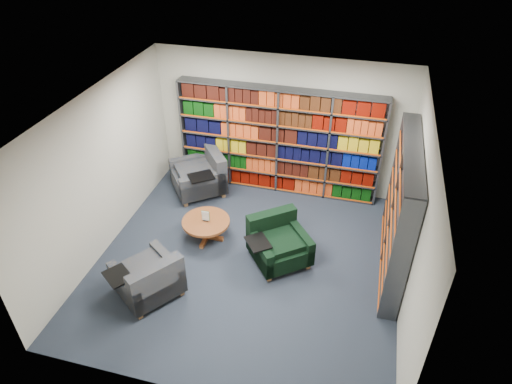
% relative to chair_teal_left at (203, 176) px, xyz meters
% --- Properties ---
extents(room_shell, '(5.02, 5.02, 2.82)m').
position_rel_chair_teal_left_xyz_m(room_shell, '(1.47, -1.85, 1.04)').
color(room_shell, black).
rests_on(room_shell, ground).
extents(bookshelf_back, '(4.00, 0.28, 2.20)m').
position_rel_chair_teal_left_xyz_m(bookshelf_back, '(1.47, 0.49, 0.74)').
color(bookshelf_back, '#47494F').
rests_on(bookshelf_back, ground).
extents(bookshelf_right, '(0.28, 2.50, 2.20)m').
position_rel_chair_teal_left_xyz_m(bookshelf_right, '(3.81, -1.25, 0.74)').
color(bookshelf_right, '#47494F').
rests_on(bookshelf_right, ground).
extents(chair_teal_left, '(1.35, 1.37, 0.88)m').
position_rel_chair_teal_left_xyz_m(chair_teal_left, '(0.00, 0.00, 0.00)').
color(chair_teal_left, '#031637').
rests_on(chair_teal_left, ground).
extents(chair_green_right, '(1.23, 1.23, 0.80)m').
position_rel_chair_teal_left_xyz_m(chair_green_right, '(1.93, -1.61, -0.03)').
color(chair_green_right, black).
rests_on(chair_green_right, ground).
extents(chair_teal_front, '(1.23, 1.23, 0.80)m').
position_rel_chair_teal_left_xyz_m(chair_teal_front, '(0.23, -2.96, -0.03)').
color(chair_teal_front, '#031637').
rests_on(chair_teal_front, ground).
extents(coffee_table, '(0.85, 0.85, 0.60)m').
position_rel_chair_teal_left_xyz_m(coffee_table, '(0.59, -1.44, -0.03)').
color(coffee_table, brown).
rests_on(coffee_table, ground).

